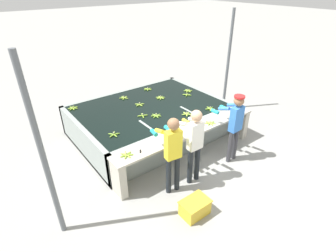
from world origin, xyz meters
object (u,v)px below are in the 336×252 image
banana_bunch_floating_11 (210,109)px  worker_2 (235,122)px  banana_bunch_floating_5 (156,116)px  crate (195,208)px  worker_0 (172,149)px  worker_1 (194,140)px  banana_bunch_floating_7 (140,104)px  banana_bunch_ledge_1 (210,123)px  support_post_left (43,157)px  banana_bunch_floating_3 (73,108)px  banana_bunch_floating_8 (124,98)px  knife_0 (140,149)px  banana_bunch_floating_4 (188,91)px  support_post_right (228,63)px  banana_bunch_floating_9 (148,89)px  banana_bunch_floating_2 (143,115)px  banana_bunch_ledge_0 (127,155)px  banana_bunch_floating_1 (114,134)px  banana_bunch_floating_0 (161,98)px  banana_bunch_floating_10 (187,114)px

banana_bunch_floating_11 → worker_2: bearing=-107.6°
banana_bunch_floating_5 → crate: banana_bunch_floating_5 is taller
worker_0 → worker_1: (0.55, -0.03, 0.01)m
banana_bunch_floating_7 → banana_bunch_ledge_1: banana_bunch_ledge_1 is taller
banana_bunch_floating_11 → support_post_left: size_ratio=0.09×
banana_bunch_floating_7 → crate: (-0.87, -3.26, -0.70)m
worker_1 → banana_bunch_floating_3: size_ratio=6.18×
worker_0 → banana_bunch_floating_11: (2.16, 1.07, -0.18)m
banana_bunch_floating_8 → support_post_left: 4.04m
banana_bunch_floating_8 → knife_0: bearing=-112.3°
banana_bunch_floating_4 → support_post_right: 1.56m
worker_0 → banana_bunch_floating_3: size_ratio=6.16×
banana_bunch_floating_7 → banana_bunch_floating_9: 1.17m
banana_bunch_floating_9 → worker_1: bearing=-107.9°
worker_1 → banana_bunch_floating_8: (0.13, 3.17, -0.18)m
banana_bunch_floating_3 → crate: (0.68, -4.16, -0.70)m
banana_bunch_floating_5 → banana_bunch_floating_3: bearing=131.2°
banana_bunch_floating_3 → banana_bunch_floating_7: bearing=-30.2°
banana_bunch_floating_2 → support_post_left: bearing=-151.3°
banana_bunch_floating_5 → banana_bunch_floating_2: bearing=141.9°
worker_1 → banana_bunch_floating_4: bearing=50.6°
banana_bunch_floating_11 → banana_bunch_floating_8: bearing=125.6°
banana_bunch_floating_9 → crate: banana_bunch_floating_9 is taller
banana_bunch_floating_8 → banana_bunch_ledge_0: banana_bunch_ledge_0 is taller
banana_bunch_floating_1 → banana_bunch_floating_4: (3.07, 0.95, -0.00)m
worker_1 → banana_bunch_floating_7: bearing=84.3°
banana_bunch_floating_0 → banana_bunch_floating_3: same height
banana_bunch_floating_2 → crate: size_ratio=0.50×
banana_bunch_floating_11 → support_post_left: (-4.33, -0.69, 0.74)m
banana_bunch_floating_0 → crate: bearing=-116.2°
worker_2 → support_post_right: (2.06, 2.07, 0.56)m
worker_1 → banana_bunch_floating_5: 1.68m
banana_bunch_floating_3 → banana_bunch_floating_5: bearing=-48.8°
banana_bunch_floating_4 → banana_bunch_floating_8: size_ratio=1.02×
banana_bunch_floating_11 → crate: banana_bunch_floating_11 is taller
worker_1 → banana_bunch_floating_2: (-0.05, 1.87, -0.18)m
banana_bunch_floating_8 → banana_bunch_floating_9: size_ratio=0.98×
banana_bunch_floating_9 → banana_bunch_floating_10: bearing=-94.9°
banana_bunch_floating_11 → banana_bunch_floating_4: bearing=74.0°
worker_2 → worker_1: bearing=179.6°
banana_bunch_floating_4 → crate: 4.19m
crate → support_post_right: 5.06m
banana_bunch_floating_11 → banana_bunch_ledge_1: (-0.58, -0.57, 0.00)m
worker_2 → banana_bunch_floating_9: size_ratio=6.07×
banana_bunch_floating_3 → banana_bunch_floating_9: size_ratio=0.99×
worker_2 → banana_bunch_floating_2: (-1.31, 1.88, -0.18)m
banana_bunch_floating_5 → banana_bunch_floating_9: 1.88m
banana_bunch_floating_2 → banana_bunch_floating_4: same height
worker_1 → support_post_right: (3.32, 2.07, 0.55)m
knife_0 → banana_bunch_floating_3: bearing=98.0°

